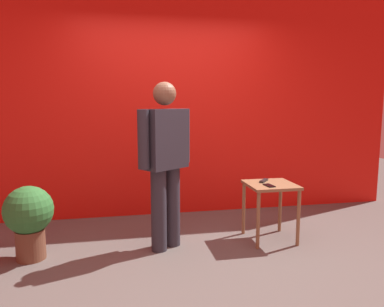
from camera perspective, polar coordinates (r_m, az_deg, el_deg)
name	(u,v)px	position (r m, az deg, el deg)	size (l,w,h in m)	color
ground_plane	(198,263)	(3.43, 0.94, -16.78)	(12.00, 12.00, 0.00)	#59544F
back_wall_red	(172,94)	(4.69, -3.19, 9.31)	(6.04, 0.12, 3.09)	red
standing_person	(165,157)	(3.53, -4.22, -0.57)	(0.58, 0.46, 1.63)	#2D2D38
side_table	(270,193)	(3.90, 12.18, -6.10)	(0.49, 0.49, 0.60)	olive
cell_phone	(269,185)	(3.76, 11.99, -4.92)	(0.07, 0.14, 0.01)	black
tv_remote	(264,181)	(3.95, 11.17, -4.20)	(0.04, 0.17, 0.02)	black
potted_plant	(29,216)	(3.68, -24.17, -8.96)	(0.44, 0.44, 0.69)	brown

